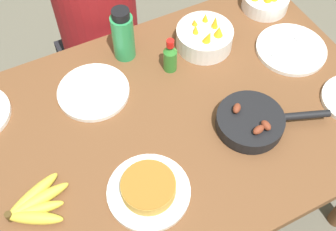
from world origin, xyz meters
TOP-DOWN VIEW (x-y plane):
  - ground_plane at (0.00, 0.00)m, footprint 14.00×14.00m
  - dining_table at (0.00, 0.00)m, footprint 1.44×0.92m
  - banana_bunch at (-0.47, -0.10)m, footprint 0.20×0.18m
  - skillet at (0.23, -0.14)m, footprint 0.35×0.22m
  - frittata_plate_center at (-0.17, -0.20)m, footprint 0.24×0.24m
  - empty_plate_near_front at (-0.18, 0.22)m, footprint 0.25×0.25m
  - empty_plate_far_right at (0.55, 0.08)m, footprint 0.26×0.26m
  - fruit_bowl_mango at (0.28, 0.25)m, footprint 0.21×0.21m
  - fruit_bowl_citrus at (0.59, 0.32)m, footprint 0.18×0.18m
  - water_bottle at (-0.01, 0.33)m, footprint 0.08×0.08m
  - hot_sauce_bottle at (0.11, 0.20)m, footprint 0.05×0.05m
  - person_figure at (-0.00, 0.67)m, footprint 0.37×0.37m

SIDE VIEW (x-z plane):
  - ground_plane at x=0.00m, z-range 0.00..0.00m
  - person_figure at x=0.00m, z-range -0.10..1.05m
  - dining_table at x=0.00m, z-range 0.26..0.98m
  - empty_plate_far_right at x=0.55m, z-range 0.72..0.74m
  - empty_plate_near_front at x=-0.18m, z-range 0.72..0.74m
  - banana_bunch at x=-0.47m, z-range 0.72..0.76m
  - frittata_plate_center at x=-0.17m, z-range 0.72..0.78m
  - skillet at x=0.23m, z-range 0.71..0.79m
  - fruit_bowl_citrus at x=0.59m, z-range 0.70..0.81m
  - fruit_bowl_mango at x=0.28m, z-range 0.70..0.82m
  - hot_sauce_bottle at x=0.11m, z-range 0.71..0.85m
  - water_bottle at x=-0.01m, z-range 0.72..0.92m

